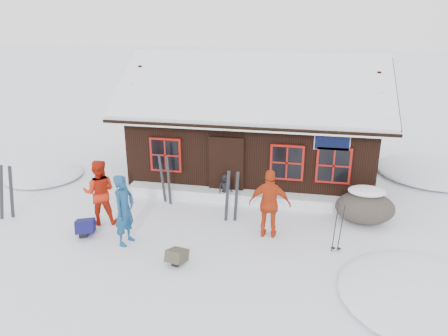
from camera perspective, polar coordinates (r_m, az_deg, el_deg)
The scene contains 15 objects.
ground at distance 12.34m, azimuth -5.99°, elevation -8.09°, with size 120.00×120.00×0.00m, color white.
mountain_hut at distance 16.03m, azimuth 4.13°, elevation 4.76°, with size 8.90×6.09×4.42m.
snow_drift at distance 13.94m, azimuth 2.58°, elevation -3.74°, with size 7.60×0.60×0.35m, color white.
snow_mounds at distance 13.65m, azimuth 2.97°, elevation -5.11°, with size 20.60×13.20×0.48m.
skier_teal at distance 11.52m, azimuth -12.89°, elevation -5.37°, with size 0.70×0.46×1.91m, color navy.
skier_orange_left at distance 12.79m, azimuth -15.94°, elevation -3.04°, with size 0.92×0.72×1.90m, color red.
skier_orange_right at distance 11.63m, azimuth 6.01°, elevation -4.69°, with size 1.12×0.46×1.91m, color #BB3713.
skier_crouched at distance 13.84m, azimuth 0.17°, elevation -2.62°, with size 0.45×0.29×0.92m, color black.
boulder at distance 13.13m, azimuth 17.94°, elevation -4.82°, with size 1.67×1.25×0.97m.
ski_pair_left at distance 14.10m, azimuth -26.54°, elevation -2.93°, with size 0.58×0.22×1.70m.
ski_pair_mid at distance 13.76m, azimuth -7.65°, elevation -1.56°, with size 0.45×0.22×1.64m.
ski_pair_right at distance 12.48m, azimuth 1.02°, elevation -3.85°, with size 0.43×0.08×1.59m.
ski_poles at distance 11.37m, azimuth 14.66°, elevation -7.68°, with size 0.24×0.12×1.35m.
backpack_blue at distance 12.57m, azimuth -17.61°, elevation -7.57°, with size 0.48×0.63×0.34m, color #12114B.
backpack_olive at distance 10.82m, azimuth -6.16°, elevation -11.61°, with size 0.40×0.53×0.29m, color #403C2D.
Camera 1 is at (3.31, -10.37, 5.82)m, focal length 35.00 mm.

